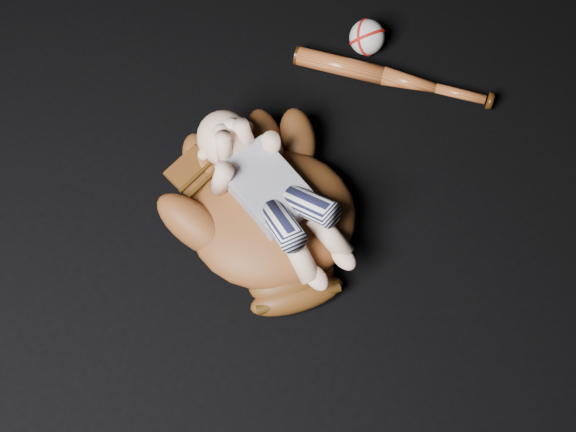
{
  "coord_description": "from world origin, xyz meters",
  "views": [
    {
      "loc": [
        -0.35,
        -0.56,
        1.2
      ],
      "look_at": [
        -0.04,
        -0.07,
        0.07
      ],
      "focal_mm": 45.0,
      "sensor_mm": 36.0,
      "label": 1
    }
  ],
  "objects_px": {
    "newborn_baby": "(277,196)",
    "baseball_bat": "(394,78)",
    "baseball_glove": "(273,214)",
    "baseball": "(367,37)"
  },
  "relations": [
    {
      "from": "newborn_baby",
      "to": "baseball_bat",
      "type": "xyz_separation_m",
      "value": [
        0.37,
        0.15,
        -0.1
      ]
    },
    {
      "from": "baseball_glove",
      "to": "baseball",
      "type": "xyz_separation_m",
      "value": [
        0.39,
        0.26,
        -0.03
      ]
    },
    {
      "from": "baseball_bat",
      "to": "baseball",
      "type": "bearing_deg",
      "value": 86.96
    },
    {
      "from": "baseball",
      "to": "baseball_bat",
      "type": "bearing_deg",
      "value": -93.04
    },
    {
      "from": "baseball_bat",
      "to": "baseball",
      "type": "xyz_separation_m",
      "value": [
        0.01,
        0.11,
        0.02
      ]
    },
    {
      "from": "newborn_baby",
      "to": "baseball",
      "type": "bearing_deg",
      "value": 28.83
    },
    {
      "from": "newborn_baby",
      "to": "baseball_bat",
      "type": "relative_size",
      "value": 0.9
    },
    {
      "from": "baseball_glove",
      "to": "baseball_bat",
      "type": "height_order",
      "value": "baseball_glove"
    },
    {
      "from": "newborn_baby",
      "to": "baseball_glove",
      "type": "bearing_deg",
      "value": 171.17
    },
    {
      "from": "baseball_glove",
      "to": "newborn_baby",
      "type": "relative_size",
      "value": 1.14
    }
  ]
}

